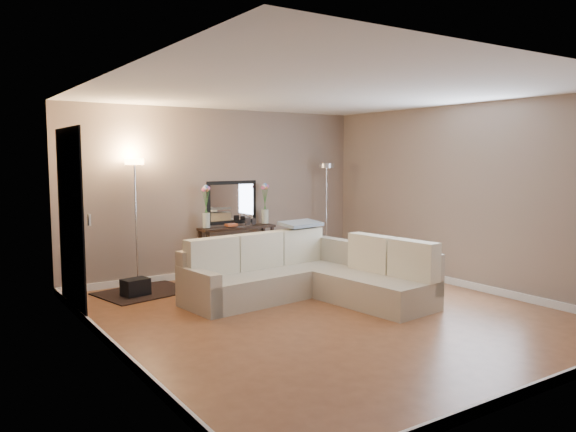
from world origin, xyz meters
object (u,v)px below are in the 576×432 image
console_table (233,248)px  floor_lamp_unlit (326,194)px  floor_lamp_lit (135,197)px  sectional_sofa (306,275)px

console_table → floor_lamp_unlit: floor_lamp_unlit is taller
console_table → floor_lamp_lit: (-1.55, -0.02, 0.86)m
sectional_sofa → floor_lamp_lit: 2.66m
floor_lamp_unlit → floor_lamp_lit: bearing=177.9°
console_table → floor_lamp_lit: floor_lamp_lit is taller
sectional_sofa → floor_lamp_unlit: floor_lamp_unlit is taller
floor_lamp_lit → floor_lamp_unlit: floor_lamp_lit is taller
floor_lamp_unlit → console_table: bearing=175.3°
floor_lamp_lit → floor_lamp_unlit: 3.30m
console_table → floor_lamp_lit: bearing=-179.2°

